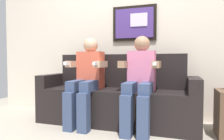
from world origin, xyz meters
TOP-DOWN VIEW (x-y plane):
  - ground_plane at (0.00, 0.00)m, footprint 5.73×5.73m
  - back_wall_assembly at (0.00, 0.76)m, footprint 4.41×0.10m
  - couch at (0.00, 0.33)m, footprint 2.01×0.58m
  - person_on_left at (-0.34, 0.16)m, footprint 0.46×0.56m
  - person_on_right at (0.34, 0.16)m, footprint 0.46×0.56m

SIDE VIEW (x-z plane):
  - ground_plane at x=0.00m, z-range 0.00..0.00m
  - couch at x=0.00m, z-range -0.14..0.76m
  - person_on_right at x=0.34m, z-range 0.05..1.16m
  - person_on_left at x=-0.34m, z-range 0.05..1.16m
  - back_wall_assembly at x=0.00m, z-range 0.00..2.60m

